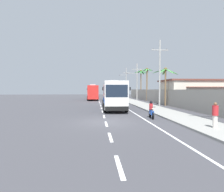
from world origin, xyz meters
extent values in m
plane|color=#3A3A3F|center=(0.00, 0.00, 0.00)|extent=(160.00, 160.00, 0.00)
cube|color=gray|center=(6.80, 10.00, 0.07)|extent=(3.20, 90.00, 0.14)
cube|color=white|center=(0.00, -8.52, 0.00)|extent=(0.16, 2.00, 0.01)
cube|color=white|center=(0.00, -4.70, 0.00)|extent=(0.16, 2.00, 0.01)
cube|color=white|center=(0.00, -0.87, 0.00)|extent=(0.16, 2.00, 0.01)
cube|color=white|center=(0.00, 2.96, 0.00)|extent=(0.16, 2.00, 0.01)
cube|color=white|center=(0.00, 6.78, 0.00)|extent=(0.16, 2.00, 0.01)
cube|color=white|center=(0.00, 10.61, 0.00)|extent=(0.16, 2.00, 0.01)
cube|color=white|center=(0.00, 14.44, 0.00)|extent=(0.16, 2.00, 0.01)
cube|color=white|center=(0.00, 18.26, 0.00)|extent=(0.16, 2.00, 0.01)
cube|color=white|center=(0.00, 22.09, 0.00)|extent=(0.16, 2.00, 0.01)
cube|color=white|center=(0.00, 25.91, 0.00)|extent=(0.16, 2.00, 0.01)
cube|color=white|center=(0.00, 29.74, 0.00)|extent=(0.16, 2.00, 0.01)
cube|color=white|center=(0.00, 33.57, 0.00)|extent=(0.16, 2.00, 0.01)
cube|color=white|center=(0.00, 37.39, 0.00)|extent=(0.16, 2.00, 0.01)
cube|color=white|center=(0.00, 41.22, 0.00)|extent=(0.16, 2.00, 0.01)
cube|color=white|center=(0.00, 45.05, 0.00)|extent=(0.16, 2.00, 0.01)
cube|color=white|center=(0.00, 48.87, 0.00)|extent=(0.16, 2.00, 0.01)
cube|color=white|center=(3.39, 15.00, 0.00)|extent=(0.14, 70.00, 0.01)
cube|color=#9E998E|center=(10.60, 14.00, 1.27)|extent=(0.24, 60.00, 2.54)
cube|color=silver|center=(1.52, 9.67, 1.94)|extent=(2.76, 10.52, 3.10)
cube|color=#192333|center=(1.52, 9.87, 2.48)|extent=(2.76, 9.68, 0.99)
cube|color=#192333|center=(1.39, 4.48, 2.40)|extent=(2.30, 0.16, 1.30)
cube|color=blue|center=(1.52, 9.67, 1.24)|extent=(2.79, 10.31, 0.56)
cube|color=black|center=(1.39, 4.39, 0.59)|extent=(2.45, 0.22, 0.44)
cube|color=#B7B7B7|center=(1.55, 10.98, 3.63)|extent=(1.43, 2.33, 0.28)
cube|color=black|center=(2.82, 4.66, 2.63)|extent=(0.12, 0.08, 0.36)
cube|color=black|center=(-0.03, 4.73, 2.63)|extent=(0.12, 0.08, 0.36)
cylinder|color=black|center=(2.65, 5.98, 0.52)|extent=(0.35, 1.05, 1.04)
cylinder|color=black|center=(0.20, 6.04, 0.52)|extent=(0.35, 1.05, 1.04)
cylinder|color=black|center=(2.82, 12.78, 0.52)|extent=(0.35, 1.05, 1.04)
cylinder|color=black|center=(0.37, 12.84, 0.52)|extent=(0.35, 1.05, 1.04)
cube|color=red|center=(-1.55, 31.75, 1.92)|extent=(2.81, 11.75, 3.07)
cube|color=#192333|center=(-1.54, 31.55, 2.46)|extent=(2.80, 10.82, 0.98)
cube|color=#192333|center=(-1.75, 37.55, 2.38)|extent=(2.21, 0.18, 1.29)
cube|color=blue|center=(-1.55, 31.75, 1.23)|extent=(2.83, 11.52, 0.55)
cube|color=black|center=(-1.75, 37.64, 0.59)|extent=(2.36, 0.24, 0.44)
cube|color=#B7B7B7|center=(-1.50, 30.29, 3.60)|extent=(1.41, 2.61, 0.28)
cube|color=black|center=(-3.12, 37.29, 2.61)|extent=(0.12, 0.08, 0.36)
cube|color=black|center=(-0.36, 37.38, 2.61)|extent=(0.12, 0.08, 0.36)
cylinder|color=black|center=(-2.86, 35.79, 0.52)|extent=(0.36, 1.05, 1.04)
cylinder|color=black|center=(-0.51, 35.88, 0.52)|extent=(0.36, 1.05, 1.04)
cylinder|color=black|center=(-2.60, 28.21, 0.52)|extent=(0.36, 1.05, 1.04)
cylinder|color=black|center=(-0.25, 28.29, 0.52)|extent=(0.36, 1.05, 1.04)
cylinder|color=black|center=(3.73, 17.52, 0.30)|extent=(0.15, 0.61, 0.60)
cylinder|color=black|center=(3.61, 18.87, 0.30)|extent=(0.17, 0.61, 0.60)
cube|color=#1E7F38|center=(3.67, 18.15, 0.52)|extent=(0.33, 1.12, 0.36)
cube|color=black|center=(3.65, 18.45, 0.72)|extent=(0.29, 0.62, 0.12)
cylinder|color=gray|center=(3.71, 17.64, 0.60)|extent=(0.09, 0.32, 0.67)
cylinder|color=black|center=(3.71, 17.74, 1.04)|extent=(0.56, 0.09, 0.04)
sphere|color=#EAEACC|center=(3.72, 17.62, 0.90)|extent=(0.14, 0.14, 0.14)
cylinder|color=#75388E|center=(3.65, 18.40, 1.02)|extent=(0.32, 0.32, 0.61)
sphere|color=white|center=(3.65, 18.40, 1.46)|extent=(0.26, 0.26, 0.26)
cylinder|color=black|center=(4.10, 0.91, 0.30)|extent=(0.16, 0.61, 0.60)
cylinder|color=black|center=(4.25, 2.26, 0.30)|extent=(0.18, 0.61, 0.60)
cube|color=#1947B2|center=(4.17, 1.54, 0.52)|extent=(0.36, 1.12, 0.36)
cube|color=black|center=(4.20, 1.83, 0.72)|extent=(0.30, 0.62, 0.12)
cylinder|color=gray|center=(4.12, 1.03, 0.60)|extent=(0.09, 0.32, 0.67)
cylinder|color=black|center=(4.13, 1.13, 1.04)|extent=(0.56, 0.10, 0.04)
sphere|color=#EAEACC|center=(4.11, 1.01, 0.90)|extent=(0.14, 0.14, 0.14)
cylinder|color=red|center=(4.20, 1.78, 1.00)|extent=(0.32, 0.32, 0.57)
sphere|color=black|center=(4.20, 1.78, 1.42)|extent=(0.26, 0.26, 0.26)
cylinder|color=beige|center=(6.71, -3.57, 0.54)|extent=(0.28, 0.28, 0.79)
cylinder|color=red|center=(6.71, -3.57, 1.25)|extent=(0.36, 0.36, 0.63)
sphere|color=brown|center=(6.71, -3.57, 1.65)|extent=(0.21, 0.21, 0.21)
cylinder|color=#9E9E99|center=(8.70, 12.44, 4.92)|extent=(0.24, 0.24, 9.83)
cube|color=#9E9E99|center=(8.70, 12.44, 8.38)|extent=(2.54, 0.12, 0.12)
cylinder|color=#4C4742|center=(7.68, 12.44, 8.50)|extent=(0.08, 0.08, 0.16)
cylinder|color=#4C4742|center=(9.72, 12.44, 8.50)|extent=(0.08, 0.08, 0.16)
cylinder|color=#9E9E99|center=(8.71, 27.75, 4.25)|extent=(0.24, 0.24, 8.50)
cube|color=#9E9E99|center=(8.71, 27.75, 7.17)|extent=(2.46, 0.12, 0.12)
cylinder|color=#4C4742|center=(7.73, 27.75, 7.29)|extent=(0.08, 0.08, 0.16)
cylinder|color=#4C4742|center=(9.70, 27.75, 7.29)|extent=(0.08, 0.08, 0.16)
cylinder|color=#9E9E99|center=(7.60, 27.75, 6.23)|extent=(2.22, 0.09, 0.09)
cube|color=#4C4C51|center=(6.49, 27.75, 6.17)|extent=(0.44, 0.24, 0.14)
cylinder|color=#9E9E99|center=(8.73, 43.06, 4.60)|extent=(0.24, 0.24, 9.20)
cube|color=#9E9E99|center=(8.73, 43.06, 7.69)|extent=(2.13, 0.12, 0.12)
cylinder|color=#4C4742|center=(7.87, 43.06, 7.81)|extent=(0.08, 0.08, 0.16)
cylinder|color=#4C4742|center=(9.58, 43.06, 7.81)|extent=(0.08, 0.08, 0.16)
cylinder|color=#9E9E99|center=(7.71, 43.06, 6.99)|extent=(2.03, 0.09, 0.09)
cube|color=#4C4C51|center=(6.69, 43.06, 6.93)|extent=(0.44, 0.24, 0.14)
cylinder|color=brown|center=(10.56, 25.99, 3.50)|extent=(0.30, 0.30, 6.99)
ellipsoid|color=#3D893D|center=(11.25, 25.98, 6.91)|extent=(1.43, 0.38, 0.48)
ellipsoid|color=#3D893D|center=(10.77, 26.57, 6.72)|extent=(0.79, 1.34, 0.84)
ellipsoid|color=#3D893D|center=(10.32, 26.64, 6.89)|extent=(0.83, 1.45, 0.52)
ellipsoid|color=#3D893D|center=(9.88, 25.88, 6.88)|extent=(1.45, 0.59, 0.53)
ellipsoid|color=#3D893D|center=(10.27, 25.42, 6.76)|extent=(0.92, 1.36, 0.76)
ellipsoid|color=#3D893D|center=(10.92, 25.46, 6.77)|extent=(1.05, 1.31, 0.75)
sphere|color=brown|center=(10.56, 25.99, 7.04)|extent=(0.56, 0.56, 0.56)
cylinder|color=brown|center=(10.77, 32.37, 3.62)|extent=(0.26, 0.26, 7.24)
ellipsoid|color=#28702D|center=(11.59, 32.36, 6.97)|extent=(1.68, 0.36, 0.84)
ellipsoid|color=#28702D|center=(11.32, 32.92, 6.89)|extent=(1.39, 1.39, 1.00)
ellipsoid|color=#28702D|center=(10.47, 33.17, 7.08)|extent=(0.96, 1.76, 0.63)
ellipsoid|color=#28702D|center=(10.05, 32.85, 7.11)|extent=(1.66, 1.28, 0.56)
ellipsoid|color=#28702D|center=(9.97, 32.15, 7.00)|extent=(1.74, 0.79, 0.78)
ellipsoid|color=#28702D|center=(10.58, 31.62, 6.89)|extent=(0.75, 1.65, 0.99)
ellipsoid|color=#28702D|center=(11.27, 31.75, 6.91)|extent=(1.30, 1.50, 0.95)
sphere|color=brown|center=(10.77, 32.37, 7.29)|extent=(0.56, 0.56, 0.56)
cylinder|color=brown|center=(10.14, 13.88, 2.83)|extent=(0.25, 0.25, 5.67)
ellipsoid|color=#3D893D|center=(11.10, 13.72, 5.32)|extent=(2.03, 0.68, 1.01)
ellipsoid|color=#3D893D|center=(10.29, 14.87, 5.38)|extent=(0.66, 2.07, 0.88)
ellipsoid|color=#3D893D|center=(9.23, 14.34, 5.47)|extent=(2.03, 1.26, 0.72)
ellipsoid|color=#3D893D|center=(9.40, 13.23, 5.35)|extent=(1.76, 1.59, 0.95)
ellipsoid|color=#3D893D|center=(10.45, 12.95, 5.33)|extent=(0.96, 2.01, 0.99)
sphere|color=brown|center=(10.14, 13.88, 5.72)|extent=(0.56, 0.56, 0.56)
cube|color=beige|center=(16.88, 14.85, 1.94)|extent=(12.54, 6.14, 3.89)
cube|color=brown|center=(16.88, 14.85, 4.01)|extent=(13.30, 6.50, 0.24)
cube|color=brown|center=(16.88, 11.43, 2.91)|extent=(8.78, 0.80, 0.10)
camera|label=1|loc=(-0.78, -14.66, 2.58)|focal=30.02mm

